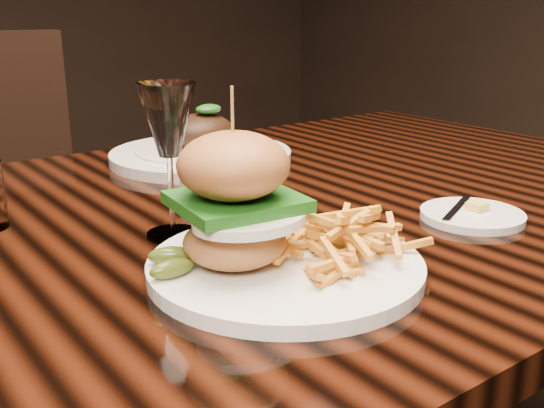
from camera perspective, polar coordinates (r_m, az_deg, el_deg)
dining_table at (r=0.86m, az=-5.16°, el=-5.67°), size 1.60×0.90×0.75m
burger_plate at (r=0.63m, az=0.28°, el=-2.32°), size 0.28×0.28×0.19m
side_saucer at (r=0.85m, az=17.49°, el=-0.95°), size 0.13×0.13×0.02m
ramekin at (r=0.89m, az=-4.99°, el=1.56°), size 0.09×0.09×0.04m
wine_glass at (r=0.73m, az=-9.31°, el=6.95°), size 0.07×0.07×0.18m
far_dish at (r=1.12m, az=-6.40°, el=4.82°), size 0.31×0.31×0.10m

